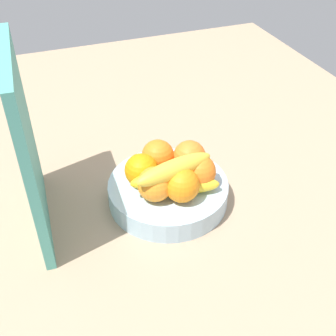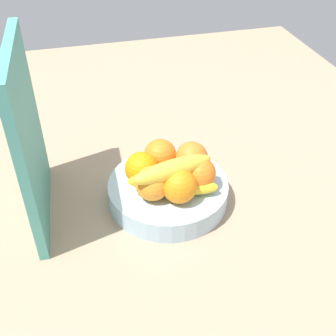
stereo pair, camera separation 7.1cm
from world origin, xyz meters
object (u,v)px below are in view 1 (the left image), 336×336
Objects in this scene: orange_center at (155,184)px; fruit_bowl at (168,192)px; orange_front_left at (158,156)px; orange_back_left at (182,185)px; cutting_board at (28,147)px; banana_bunch at (175,177)px; orange_back_right at (199,171)px; orange_front_right at (141,170)px; orange_top_stack at (189,157)px.

fruit_bowl is at bearing -49.73° from orange_center.
fruit_bowl is 3.60× the size of orange_front_left.
cutting_board reaches higher than orange_back_left.
banana_bunch reaches higher than orange_front_left.
banana_bunch reaches higher than orange_back_right.
orange_front_right is at bearing 11.85° from orange_center.
fruit_bowl is 8.07cm from orange_front_right.
orange_front_right and orange_back_right have the same top height.
cutting_board is (3.64, 25.89, 15.62)cm from fruit_bowl.
orange_front_left and orange_center have the same top height.
orange_center is at bearing 157.04° from orange_front_left.
orange_back_left is at bearing -113.12° from orange_center.
orange_center is at bearing -105.25° from cutting_board.
orange_front_right is 0.20× the size of cutting_board.
orange_center and orange_top_stack have the same top height.
fruit_bowl is at bearing -95.34° from cutting_board.
orange_top_stack is at bearing -65.60° from fruit_bowl.
orange_center is 0.38× the size of banana_bunch.
banana_bunch is (0.00, -4.21, 0.66)cm from orange_center.
orange_front_right is 0.38× the size of banana_bunch.
orange_top_stack is at bearing -113.04° from orange_front_left.
orange_front_left is 27.39cm from cutting_board.
orange_back_left is 0.20× the size of cutting_board.
banana_bunch reaches higher than fruit_bowl.
orange_front_left is at bearing -54.22° from orange_front_right.
cutting_board is at bearing 71.11° from orange_back_left.
fruit_bowl is 3.60× the size of orange_center.
orange_front_left is at bearing 6.30° from orange_back_left.
orange_top_stack reaches higher than fruit_bowl.
orange_front_right is 1.00× the size of orange_back_left.
orange_front_right is (-3.47, 4.82, 0.00)cm from orange_front_left.
orange_front_right reaches higher than fruit_bowl.
orange_center is at bearing 121.52° from orange_top_stack.
orange_center is at bearing 94.05° from orange_back_right.
orange_top_stack is at bearing -85.76° from orange_front_right.
orange_front_left and orange_front_right have the same top height.
fruit_bowl is 3.60× the size of orange_top_stack.
fruit_bowl is 7.95cm from orange_center.
orange_top_stack is at bearing -43.28° from banana_bunch.
orange_front_left is 1.00× the size of orange_top_stack.
orange_front_left is 5.94cm from orange_front_right.
orange_back_left is 5.61cm from orange_back_right.
fruit_bowl is 0.71× the size of cutting_board.
orange_back_right is at bearing -143.03° from orange_front_left.
orange_front_right is 22.96cm from cutting_board.
orange_center is (-5.28, -1.11, 0.00)cm from orange_front_right.
orange_front_left is 1.00× the size of orange_back_right.
orange_front_left is 0.20× the size of cutting_board.
orange_center is at bearing 66.88° from orange_back_left.
orange_front_left is at bearing -83.54° from cutting_board.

